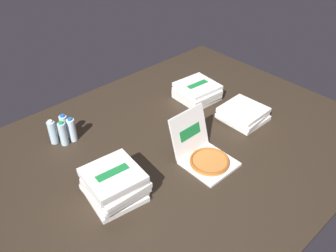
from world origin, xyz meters
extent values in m
cube|color=#2D2319|center=(0.00, 0.00, -0.01)|extent=(3.20, 2.40, 0.02)
cube|color=white|center=(0.04, -0.33, 0.01)|extent=(0.35, 0.35, 0.02)
cylinder|color=#B77033|center=(0.04, -0.33, 0.03)|extent=(0.30, 0.30, 0.02)
torus|color=#9C501E|center=(0.04, -0.33, 0.04)|extent=(0.30, 0.30, 0.02)
cube|color=white|center=(0.04, -0.11, 0.19)|extent=(0.35, 0.11, 0.34)
cube|color=#197A38|center=(0.04, -0.12, 0.19)|extent=(0.21, 0.03, 0.08)
cube|color=white|center=(0.70, -0.14, 0.02)|extent=(0.35, 0.35, 0.04)
cube|color=white|center=(0.68, -0.14, 0.06)|extent=(0.37, 0.37, 0.04)
cube|color=white|center=(0.70, -0.13, 0.10)|extent=(0.36, 0.36, 0.04)
cube|color=white|center=(-0.67, -0.11, 0.02)|extent=(0.39, 0.39, 0.04)
cube|color=white|center=(-0.67, -0.10, 0.06)|extent=(0.37, 0.37, 0.04)
cube|color=white|center=(-0.67, -0.12, 0.10)|extent=(0.36, 0.36, 0.04)
cube|color=#197A38|center=(-0.67, -0.12, 0.12)|extent=(0.23, 0.07, 0.00)
cube|color=white|center=(-0.66, -0.13, 0.13)|extent=(0.36, 0.36, 0.04)
cube|color=#197A38|center=(-0.66, -0.13, 0.15)|extent=(0.23, 0.07, 0.00)
cube|color=white|center=(-0.67, -0.10, 0.17)|extent=(0.38, 0.38, 0.04)
cube|color=#197A38|center=(-0.67, -0.10, 0.19)|extent=(0.23, 0.09, 0.00)
cube|color=white|center=(-0.67, -0.11, 0.21)|extent=(0.38, 0.38, 0.04)
cube|color=#197A38|center=(-0.67, -0.11, 0.23)|extent=(0.23, 0.09, 0.00)
cube|color=white|center=(0.65, 0.38, 0.02)|extent=(0.36, 0.36, 0.04)
cube|color=#197A38|center=(0.65, 0.38, 0.04)|extent=(0.23, 0.07, 0.00)
cube|color=white|center=(0.64, 0.37, 0.06)|extent=(0.37, 0.37, 0.04)
cube|color=white|center=(0.64, 0.37, 0.10)|extent=(0.37, 0.37, 0.04)
cube|color=white|center=(0.65, 0.39, 0.13)|extent=(0.37, 0.37, 0.04)
cube|color=#197A38|center=(0.65, 0.39, 0.15)|extent=(0.23, 0.08, 0.00)
cylinder|color=silver|center=(-0.56, 0.62, 0.10)|extent=(0.06, 0.06, 0.20)
cylinder|color=blue|center=(-0.56, 0.62, 0.21)|extent=(0.04, 0.04, 0.02)
cylinder|color=silver|center=(-0.64, 0.63, 0.10)|extent=(0.06, 0.06, 0.20)
cylinder|color=#239951|center=(-0.64, 0.63, 0.21)|extent=(0.04, 0.04, 0.02)
cylinder|color=silver|center=(-0.69, 0.70, 0.10)|extent=(0.06, 0.06, 0.20)
cylinder|color=white|center=(-0.69, 0.70, 0.21)|extent=(0.04, 0.04, 0.02)
cylinder|color=silver|center=(-0.58, 0.71, 0.10)|extent=(0.06, 0.06, 0.20)
cylinder|color=blue|center=(-0.58, 0.71, 0.21)|extent=(0.04, 0.04, 0.02)
camera|label=1|loc=(-1.50, -1.55, 1.82)|focal=37.34mm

